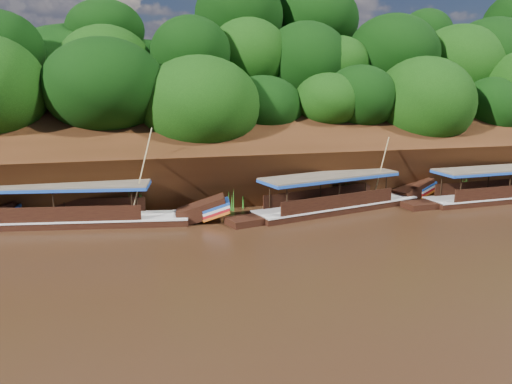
% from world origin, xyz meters
% --- Properties ---
extents(ground, '(160.00, 160.00, 0.00)m').
position_xyz_m(ground, '(0.00, 0.00, 0.00)').
color(ground, black).
rests_on(ground, ground).
extents(riverbank, '(120.00, 30.06, 19.40)m').
position_xyz_m(riverbank, '(-0.01, 22.73, 1.89)').
color(riverbank, '#321B0B').
rests_on(riverbank, ground).
extents(boat_1, '(14.08, 5.39, 5.15)m').
position_xyz_m(boat_1, '(1.59, 7.68, 0.55)').
color(boat_1, black).
rests_on(boat_1, ground).
extents(boat_2, '(15.70, 4.44, 6.03)m').
position_xyz_m(boat_2, '(-14.56, 8.12, 0.55)').
color(boat_2, black).
rests_on(boat_2, ground).
extents(reeds, '(50.88, 2.15, 2.15)m').
position_xyz_m(reeds, '(-2.43, 9.35, 0.90)').
color(reeds, '#256C1B').
rests_on(reeds, ground).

